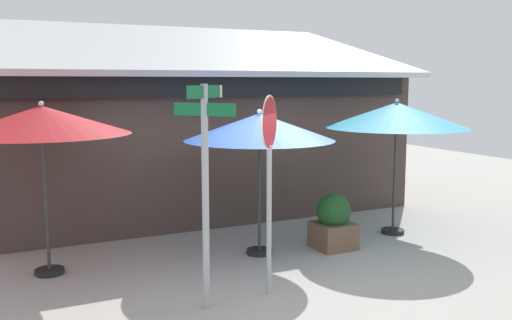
{
  "coord_description": "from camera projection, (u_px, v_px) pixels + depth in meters",
  "views": [
    {
      "loc": [
        -4.22,
        -7.54,
        2.94
      ],
      "look_at": [
        0.06,
        1.2,
        1.6
      ],
      "focal_mm": 40.23,
      "sensor_mm": 36.0,
      "label": 1
    }
  ],
  "objects": [
    {
      "name": "patio_umbrella_teal_right",
      "position": [
        397.0,
        116.0,
        10.87
      ],
      "size": [
        2.69,
        2.69,
        2.62
      ],
      "color": "black",
      "rests_on": "ground"
    },
    {
      "name": "street_sign_post",
      "position": [
        205.0,
        173.0,
        7.27
      ],
      "size": [
        0.7,
        0.66,
        2.91
      ],
      "color": "#A8AAB2",
      "rests_on": "ground"
    },
    {
      "name": "cafe_building",
      "position": [
        185.0,
        134.0,
        13.51
      ],
      "size": [
        9.75,
        5.38,
        4.43
      ],
      "color": "#473833",
      "rests_on": "ground"
    },
    {
      "name": "stop_sign",
      "position": [
        269.0,
        158.0,
        7.74
      ],
      "size": [
        0.51,
        0.55,
        2.76
      ],
      "color": "#A8AAB2",
      "rests_on": "ground"
    },
    {
      "name": "patio_umbrella_crimson_left",
      "position": [
        42.0,
        121.0,
        8.49
      ],
      "size": [
        2.62,
        2.62,
        2.65
      ],
      "color": "black",
      "rests_on": "ground"
    },
    {
      "name": "sidewalk_planter",
      "position": [
        333.0,
        222.0,
        10.11
      ],
      "size": [
        0.67,
        0.67,
        0.99
      ],
      "color": "brown",
      "rests_on": "ground"
    },
    {
      "name": "ground_plane",
      "position": [
        286.0,
        274.0,
        8.96
      ],
      "size": [
        28.0,
        28.0,
        0.1
      ],
      "primitive_type": "cube",
      "color": "#ADA8A0"
    },
    {
      "name": "patio_umbrella_royal_blue_center",
      "position": [
        259.0,
        128.0,
        9.55
      ],
      "size": [
        2.54,
        2.54,
        2.48
      ],
      "color": "black",
      "rests_on": "ground"
    }
  ]
}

